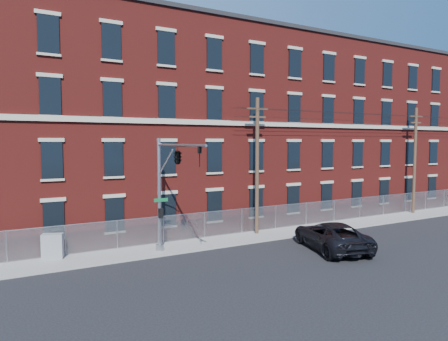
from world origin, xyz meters
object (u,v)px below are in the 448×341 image
Objects in this scene: traffic_signal_mast at (173,169)px; utility_pole_near at (257,163)px; pickup_truck at (331,236)px; utility_cabinet at (53,246)px.

utility_pole_near is at bearing 23.14° from traffic_signal_mast.
traffic_signal_mast is at bearing 2.74° from pickup_truck.
traffic_signal_mast reaches higher than utility_cabinet.
utility_pole_near is (8.00, 3.42, -0.05)m from traffic_signal_mast.
utility_pole_near reaches higher than pickup_truck.
pickup_truck is (1.84, -5.79, -4.45)m from utility_pole_near.
utility_cabinet is at bearing 148.61° from traffic_signal_mast.
traffic_signal_mast is 4.81× the size of utility_cabinet.
pickup_truck reaches higher than utility_cabinet.
utility_pole_near is 14.75m from utility_cabinet.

